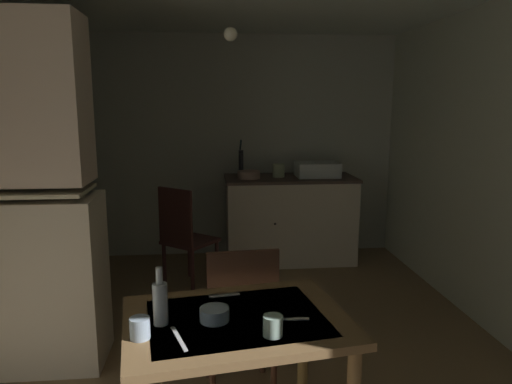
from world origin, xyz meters
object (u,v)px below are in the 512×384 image
(mixing_bowl_counter, at_px, (249,175))
(teacup_cream, at_px, (273,326))
(dining_table, at_px, (237,344))
(glass_bottle, at_px, (160,302))
(hutch_cabinet, at_px, (24,209))
(sink_basin, at_px, (317,169))
(chair_far_side, at_px, (241,318))
(hand_pump, at_px, (241,161))
(serving_bowl_wide, at_px, (214,314))
(chair_by_counter, at_px, (185,236))

(mixing_bowl_counter, xyz_separation_m, teacup_cream, (-0.16, -3.12, -0.14))
(dining_table, xyz_separation_m, glass_bottle, (-0.32, -0.03, 0.22))
(hutch_cabinet, xyz_separation_m, dining_table, (1.25, -1.10, -0.38))
(sink_basin, distance_m, chair_far_side, 2.64)
(mixing_bowl_counter, bearing_deg, hand_pump, 126.90)
(hand_pump, xyz_separation_m, glass_bottle, (-0.54, -3.07, -0.21))
(hutch_cabinet, relative_size, serving_bowl_wide, 17.65)
(chair_far_side, relative_size, chair_by_counter, 0.97)
(chair_far_side, distance_m, teacup_cream, 0.83)
(dining_table, height_order, serving_bowl_wide, serving_bowl_wide)
(dining_table, relative_size, chair_by_counter, 1.11)
(hutch_cabinet, bearing_deg, serving_bowl_wide, -44.11)
(chair_by_counter, distance_m, serving_bowl_wide, 2.35)
(mixing_bowl_counter, xyz_separation_m, glass_bottle, (-0.61, -2.97, -0.08))
(serving_bowl_wide, bearing_deg, chair_far_side, 76.27)
(chair_by_counter, height_order, serving_bowl_wide, chair_by_counter)
(hand_pump, relative_size, teacup_cream, 4.76)
(teacup_cream, distance_m, glass_bottle, 0.47)
(chair_far_side, bearing_deg, dining_table, -95.19)
(dining_table, height_order, glass_bottle, glass_bottle)
(hand_pump, height_order, mixing_bowl_counter, hand_pump)
(hutch_cabinet, xyz_separation_m, chair_far_side, (1.30, -0.51, -0.54))
(chair_far_side, relative_size, serving_bowl_wide, 7.35)
(hutch_cabinet, height_order, hand_pump, hutch_cabinet)
(chair_far_side, bearing_deg, sink_basin, 68.11)
(mixing_bowl_counter, relative_size, chair_far_side, 0.26)
(glass_bottle, bearing_deg, sink_basin, 66.14)
(glass_bottle, bearing_deg, hutch_cabinet, 129.63)
(serving_bowl_wide, distance_m, glass_bottle, 0.23)
(sink_basin, bearing_deg, hutch_cabinet, -140.16)
(serving_bowl_wide, relative_size, glass_bottle, 0.51)
(serving_bowl_wide, bearing_deg, chair_by_counter, 96.02)
(mixing_bowl_counter, bearing_deg, chair_far_side, -95.84)
(serving_bowl_wide, bearing_deg, dining_table, 13.02)
(glass_bottle, bearing_deg, chair_far_side, 58.96)
(glass_bottle, bearing_deg, hand_pump, 80.04)
(teacup_cream, bearing_deg, sink_basin, 74.32)
(teacup_cream, bearing_deg, hand_pump, 88.38)
(hutch_cabinet, height_order, serving_bowl_wide, hutch_cabinet)
(sink_basin, height_order, teacup_cream, sink_basin)
(serving_bowl_wide, height_order, teacup_cream, teacup_cream)
(mixing_bowl_counter, xyz_separation_m, dining_table, (-0.29, -2.94, -0.30))
(hutch_cabinet, height_order, chair_far_side, hutch_cabinet)
(chair_by_counter, bearing_deg, chair_far_side, -77.11)
(dining_table, bearing_deg, chair_far_side, 84.81)
(hand_pump, distance_m, chair_far_side, 2.53)
(chair_by_counter, xyz_separation_m, teacup_cream, (0.47, -2.47, 0.32))
(hutch_cabinet, relative_size, hand_pump, 5.61)
(hand_pump, distance_m, glass_bottle, 3.12)
(hutch_cabinet, xyz_separation_m, mixing_bowl_counter, (1.54, 1.84, -0.08))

